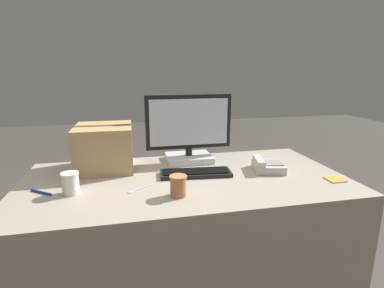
# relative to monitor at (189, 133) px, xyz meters

# --- Properties ---
(ground_plane) EXTENTS (12.00, 12.00, 0.00)m
(ground_plane) POSITION_rel_monitor_xyz_m (-0.08, -0.31, -0.92)
(ground_plane) COLOR #47423D
(office_desk) EXTENTS (1.80, 0.90, 0.73)m
(office_desk) POSITION_rel_monitor_xyz_m (-0.08, -0.31, -0.55)
(office_desk) COLOR #A89E8E
(office_desk) RESTS_ON ground_plane
(monitor) EXTENTS (0.56, 0.23, 0.44)m
(monitor) POSITION_rel_monitor_xyz_m (0.00, 0.00, 0.00)
(monitor) COLOR white
(monitor) RESTS_ON office_desk
(keyboard) EXTENTS (0.42, 0.18, 0.03)m
(keyboard) POSITION_rel_monitor_xyz_m (-0.02, -0.28, -0.18)
(keyboard) COLOR black
(keyboard) RESTS_ON office_desk
(desk_phone) EXTENTS (0.21, 0.22, 0.08)m
(desk_phone) POSITION_rel_monitor_xyz_m (0.42, -0.29, -0.16)
(desk_phone) COLOR beige
(desk_phone) RESTS_ON office_desk
(paper_cup_left) EXTENTS (0.09, 0.09, 0.11)m
(paper_cup_left) POSITION_rel_monitor_xyz_m (-0.67, -0.41, -0.14)
(paper_cup_left) COLOR white
(paper_cup_left) RESTS_ON office_desk
(paper_cup_right) EXTENTS (0.08, 0.08, 0.10)m
(paper_cup_right) POSITION_rel_monitor_xyz_m (-0.16, -0.54, -0.14)
(paper_cup_right) COLOR #BC7547
(paper_cup_right) RESTS_ON office_desk
(spoon) EXTENTS (0.15, 0.10, 0.00)m
(spoon) POSITION_rel_monitor_xyz_m (-0.35, -0.43, -0.19)
(spoon) COLOR silver
(spoon) RESTS_ON office_desk
(cardboard_box) EXTENTS (0.34, 0.35, 0.27)m
(cardboard_box) POSITION_rel_monitor_xyz_m (-0.53, -0.04, -0.06)
(cardboard_box) COLOR tan
(cardboard_box) RESTS_ON office_desk
(pen_marker) EXTENTS (0.12, 0.09, 0.01)m
(pen_marker) POSITION_rel_monitor_xyz_m (-0.82, -0.37, -0.18)
(pen_marker) COLOR #1933B2
(pen_marker) RESTS_ON office_desk
(sticky_note_pad) EXTENTS (0.09, 0.09, 0.01)m
(sticky_note_pad) POSITION_rel_monitor_xyz_m (0.72, -0.52, -0.19)
(sticky_note_pad) COLOR gold
(sticky_note_pad) RESTS_ON office_desk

